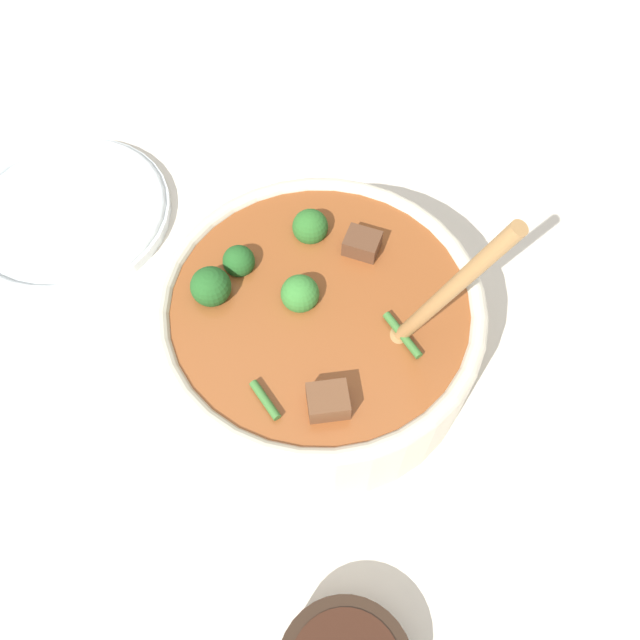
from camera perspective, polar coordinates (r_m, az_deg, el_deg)
ground_plane at (r=0.63m, az=0.00°, el=-2.93°), size 4.00×4.00×0.00m
stew_bowl at (r=0.58m, az=-0.02°, el=-0.33°), size 0.29×0.29×0.27m
empty_plate at (r=0.77m, az=-22.22°, el=9.08°), size 0.24×0.24×0.02m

